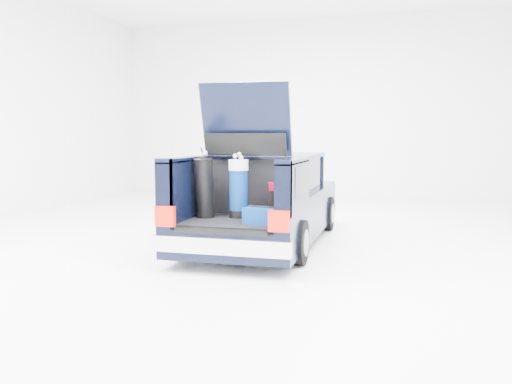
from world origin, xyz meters
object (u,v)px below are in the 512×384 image
(red_suitcase, at_px, (279,200))
(blue_duffel, at_px, (263,216))
(blue_golf_bag, at_px, (239,188))
(car, at_px, (266,201))
(black_golf_bag, at_px, (204,188))

(red_suitcase, distance_m, blue_duffel, 0.64)
(blue_golf_bag, xyz_separation_m, blue_duffel, (0.47, -0.46, -0.30))
(car, xyz_separation_m, blue_duffel, (0.42, -1.82, 0.04))
(black_golf_bag, bearing_deg, blue_duffel, -14.29)
(car, xyz_separation_m, black_golf_bag, (-0.50, -1.49, 0.34))
(black_golf_bag, xyz_separation_m, blue_golf_bag, (0.45, 0.13, -0.00))
(black_golf_bag, height_order, blue_duffel, black_golf_bag)
(red_suitcase, distance_m, black_golf_bag, 1.06)
(car, xyz_separation_m, blue_golf_bag, (-0.05, -1.36, 0.34))
(black_golf_bag, relative_size, blue_golf_bag, 1.01)
(red_suitcase, xyz_separation_m, blue_duffel, (-0.08, -0.62, -0.13))
(blue_golf_bag, height_order, blue_duffel, blue_golf_bag)
(car, bearing_deg, blue_golf_bag, -91.92)
(red_suitcase, height_order, blue_duffel, red_suitcase)
(car, distance_m, black_golf_bag, 1.61)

